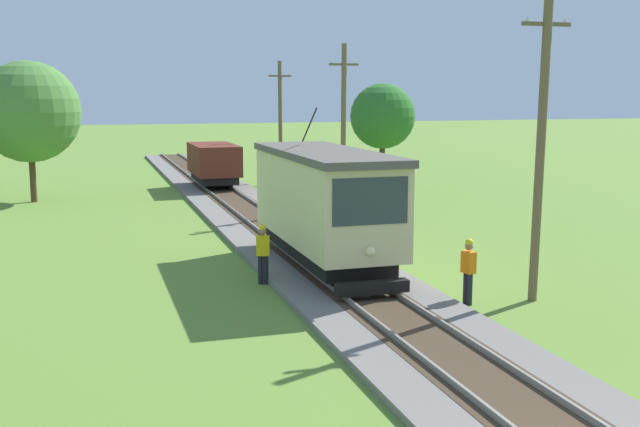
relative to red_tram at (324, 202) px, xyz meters
The scene contains 9 objects.
red_tram is the anchor object (origin of this frame).
freight_car 21.12m from the red_tram, 90.01° to the left, with size 2.40×5.20×2.31m.
utility_pole_near_tram 6.97m from the red_tram, 49.26° to the right, with size 1.40×0.38×8.30m.
utility_pole_mid 11.76m from the red_tram, 68.06° to the left, with size 1.40×0.38×7.77m.
utility_pole_far 23.00m from the red_tram, 79.08° to the left, with size 1.40×0.35×7.45m.
track_worker 5.53m from the red_tram, 62.70° to the right, with size 0.30×0.41×1.78m.
second_worker 2.75m from the red_tram, 154.46° to the right, with size 0.43×0.34×1.78m.
tree_left_far 19.97m from the red_tram, 62.85° to the left, with size 3.68×3.68×6.10m.
tree_right_far 21.41m from the red_tram, 117.12° to the left, with size 5.14×5.14×7.18m.
Camera 1 is at (-7.05, -7.16, 5.58)m, focal length 42.35 mm.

